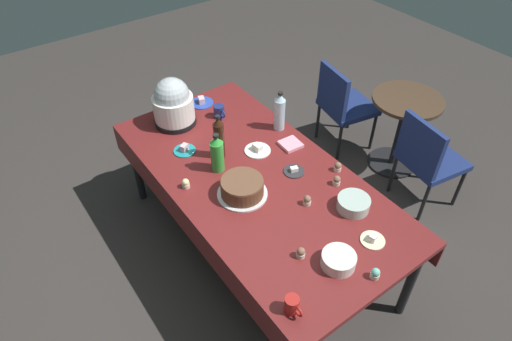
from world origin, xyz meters
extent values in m
plane|color=#383330|center=(0.00, 0.00, 0.00)|extent=(9.00, 9.00, 0.00)
cube|color=maroon|center=(0.00, 0.00, 0.73)|extent=(2.20, 1.10, 0.04)
cylinder|color=black|center=(-1.02, -0.47, 0.35)|extent=(0.06, 0.06, 0.71)
cylinder|color=black|center=(-1.02, 0.47, 0.35)|extent=(0.06, 0.06, 0.71)
cylinder|color=black|center=(1.02, 0.47, 0.35)|extent=(0.06, 0.06, 0.71)
cube|color=maroon|center=(0.00, -0.55, 0.62)|extent=(2.20, 0.01, 0.18)
cube|color=maroon|center=(0.00, 0.55, 0.62)|extent=(2.20, 0.01, 0.18)
cylinder|color=silver|center=(0.09, -0.17, 0.76)|extent=(0.32, 0.32, 0.01)
cylinder|color=brown|center=(0.09, -0.17, 0.81)|extent=(0.27, 0.27, 0.10)
cylinder|color=brown|center=(0.09, -0.17, 0.87)|extent=(0.27, 0.27, 0.01)
cylinder|color=black|center=(-0.85, -0.14, 0.77)|extent=(0.32, 0.32, 0.04)
cylinder|color=white|center=(-0.85, -0.14, 0.88)|extent=(0.30, 0.30, 0.19)
sphere|color=#B2BCC1|center=(-0.85, -0.14, 1.00)|extent=(0.26, 0.26, 0.26)
cylinder|color=#B2C6BC|center=(0.59, 0.31, 0.79)|extent=(0.20, 0.20, 0.08)
cylinder|color=silver|center=(0.84, -0.06, 0.79)|extent=(0.19, 0.19, 0.08)
cylinder|color=teal|center=(-0.51, -0.25, 0.75)|extent=(0.16, 0.16, 0.01)
cube|color=beige|center=(-0.51, -0.25, 0.78)|extent=(0.06, 0.07, 0.05)
cylinder|color=#2D4CB2|center=(-0.97, 0.16, 0.75)|extent=(0.19, 0.19, 0.01)
cube|color=beige|center=(-0.97, 0.16, 0.78)|extent=(0.08, 0.07, 0.05)
cylinder|color=white|center=(-0.21, 0.16, 0.75)|extent=(0.19, 0.19, 0.01)
cube|color=white|center=(-0.21, 0.16, 0.78)|extent=(0.07, 0.05, 0.05)
cylinder|color=beige|center=(0.84, 0.22, 0.75)|extent=(0.14, 0.14, 0.01)
cube|color=white|center=(0.84, 0.22, 0.78)|extent=(0.05, 0.06, 0.04)
cylinder|color=#2D2D33|center=(0.12, 0.23, 0.75)|extent=(0.14, 0.14, 0.01)
cube|color=white|center=(0.12, 0.23, 0.77)|extent=(0.05, 0.06, 0.03)
cylinder|color=beige|center=(0.28, 0.48, 0.77)|extent=(0.05, 0.05, 0.03)
sphere|color=brown|center=(0.28, 0.48, 0.79)|extent=(0.05, 0.05, 0.05)
cylinder|color=beige|center=(-0.18, -0.43, 0.77)|extent=(0.05, 0.05, 0.03)
sphere|color=beige|center=(-0.18, -0.43, 0.79)|extent=(0.05, 0.05, 0.05)
cylinder|color=beige|center=(0.37, 0.38, 0.77)|extent=(0.05, 0.05, 0.03)
sphere|color=brown|center=(0.37, 0.38, 0.79)|extent=(0.05, 0.05, 0.05)
cylinder|color=beige|center=(1.01, 0.04, 0.77)|extent=(0.05, 0.05, 0.03)
sphere|color=#6BC6B2|center=(1.01, 0.04, 0.79)|extent=(0.05, 0.05, 0.05)
cylinder|color=beige|center=(0.68, -0.19, 0.77)|extent=(0.05, 0.05, 0.03)
sphere|color=brown|center=(0.68, -0.19, 0.79)|extent=(0.05, 0.05, 0.05)
cylinder|color=beige|center=(0.39, 0.11, 0.77)|extent=(0.05, 0.05, 0.03)
sphere|color=brown|center=(0.39, 0.11, 0.79)|extent=(0.05, 0.05, 0.05)
cylinder|color=#33190F|center=(-0.32, -0.08, 0.89)|extent=(0.07, 0.07, 0.27)
cone|color=#33190F|center=(-0.32, -0.08, 1.05)|extent=(0.07, 0.07, 0.05)
cylinder|color=black|center=(-0.32, -0.08, 1.08)|extent=(0.03, 0.03, 0.02)
cylinder|color=silver|center=(-0.33, 0.46, 0.87)|extent=(0.08, 0.08, 0.25)
cone|color=silver|center=(-0.33, 0.46, 1.02)|extent=(0.07, 0.07, 0.05)
cylinder|color=black|center=(-0.33, 0.46, 1.05)|extent=(0.04, 0.04, 0.02)
cylinder|color=green|center=(-0.21, -0.17, 0.86)|extent=(0.09, 0.09, 0.22)
cone|color=green|center=(-0.21, -0.17, 1.00)|extent=(0.08, 0.08, 0.05)
cylinder|color=black|center=(-0.21, -0.17, 1.03)|extent=(0.04, 0.04, 0.02)
cylinder|color=#B2231E|center=(0.90, -0.44, 0.80)|extent=(0.08, 0.08, 0.10)
torus|color=#B2231E|center=(0.95, -0.44, 0.80)|extent=(0.06, 0.01, 0.06)
cylinder|color=navy|center=(-0.72, 0.17, 0.80)|extent=(0.08, 0.08, 0.10)
torus|color=navy|center=(-0.67, 0.17, 0.80)|extent=(0.06, 0.01, 0.06)
cube|color=pink|center=(-0.12, 0.39, 0.76)|extent=(0.15, 0.15, 0.02)
cube|color=navy|center=(-0.55, 1.47, 0.42)|extent=(0.51, 0.51, 0.05)
cube|color=navy|center=(-0.59, 1.27, 0.65)|extent=(0.42, 0.12, 0.40)
cylinder|color=black|center=(-0.33, 1.62, 0.20)|extent=(0.04, 0.04, 0.40)
cylinder|color=black|center=(-0.70, 1.69, 0.20)|extent=(0.04, 0.04, 0.40)
cylinder|color=black|center=(-0.40, 1.25, 0.20)|extent=(0.04, 0.04, 0.40)
cylinder|color=black|center=(-0.77, 1.32, 0.20)|extent=(0.04, 0.04, 0.40)
cube|color=navy|center=(0.40, 1.47, 0.42)|extent=(0.50, 0.50, 0.05)
cube|color=navy|center=(0.37, 1.27, 0.65)|extent=(0.42, 0.11, 0.40)
cylinder|color=black|center=(0.62, 1.63, 0.20)|extent=(0.03, 0.03, 0.40)
cylinder|color=black|center=(0.24, 1.69, 0.20)|extent=(0.03, 0.03, 0.40)
cylinder|color=black|center=(0.56, 1.25, 0.20)|extent=(0.03, 0.03, 0.40)
cylinder|color=black|center=(0.18, 1.31, 0.20)|extent=(0.03, 0.03, 0.40)
cylinder|color=#473323|center=(-0.05, 1.62, 0.70)|extent=(0.60, 0.60, 0.03)
cylinder|color=black|center=(-0.05, 1.62, 0.35)|extent=(0.06, 0.06, 0.67)
cylinder|color=black|center=(-0.05, 1.62, 0.01)|extent=(0.44, 0.44, 0.02)
camera|label=1|loc=(1.75, -1.27, 2.74)|focal=31.06mm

